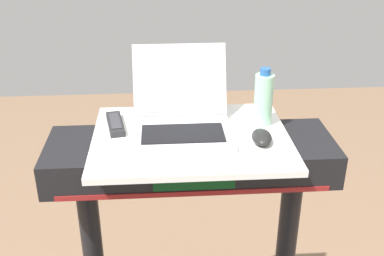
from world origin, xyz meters
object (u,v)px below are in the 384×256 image
at_px(water_bottle, 263,99).
at_px(tv_remote, 115,124).
at_px(laptop, 182,115).
at_px(computer_mouse, 262,137).

xyz_separation_m(water_bottle, tv_remote, (-0.47, 0.01, -0.08)).
height_order(laptop, tv_remote, laptop).
bearing_deg(laptop, water_bottle, 8.62).
bearing_deg(tv_remote, water_bottle, -1.16).
bearing_deg(laptop, computer_mouse, -20.39).
bearing_deg(water_bottle, laptop, -175.36).
relative_size(water_bottle, tv_remote, 1.14).
height_order(laptop, water_bottle, laptop).
distance_m(laptop, computer_mouse, 0.26).
xyz_separation_m(laptop, water_bottle, (0.26, 0.02, 0.04)).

